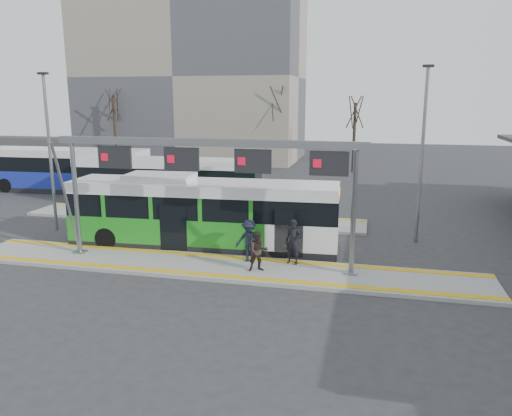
{
  "coord_description": "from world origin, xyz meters",
  "views": [
    {
      "loc": [
        6.08,
        -18.8,
        7.01
      ],
      "look_at": [
        1.0,
        3.0,
        1.99
      ],
      "focal_mm": 35.0,
      "sensor_mm": 36.0,
      "label": 1
    }
  ],
  "objects": [
    {
      "name": "ground",
      "position": [
        0.0,
        0.0,
        0.0
      ],
      "size": [
        120.0,
        120.0,
        0.0
      ],
      "primitive_type": "plane",
      "color": "#2D2D30",
      "rests_on": "ground"
    },
    {
      "name": "platform_main",
      "position": [
        0.0,
        0.0,
        0.07
      ],
      "size": [
        22.0,
        3.0,
        0.15
      ],
      "primitive_type": "cube",
      "color": "gray",
      "rests_on": "ground"
    },
    {
      "name": "platform_second",
      "position": [
        -4.0,
        8.0,
        0.07
      ],
      "size": [
        20.0,
        3.0,
        0.15
      ],
      "primitive_type": "cube",
      "color": "gray",
      "rests_on": "ground"
    },
    {
      "name": "tactile_main",
      "position": [
        0.0,
        0.0,
        0.16
      ],
      "size": [
        22.0,
        2.65,
        0.02
      ],
      "color": "gold",
      "rests_on": "platform_main"
    },
    {
      "name": "tactile_second",
      "position": [
        -4.0,
        9.15,
        0.16
      ],
      "size": [
        20.0,
        0.35,
        0.02
      ],
      "color": "gold",
      "rests_on": "platform_second"
    },
    {
      "name": "gantry",
      "position": [
        -0.35,
        0.25,
        4.3
      ],
      "size": [
        13.0,
        1.68,
        5.2
      ],
      "color": "slate",
      "rests_on": "platform_main"
    },
    {
      "name": "apartment_block",
      "position": [
        -14.0,
        36.0,
        9.21
      ],
      "size": [
        24.5,
        12.5,
        18.4
      ],
      "color": "gray",
      "rests_on": "ground"
    },
    {
      "name": "hero_bus",
      "position": [
        -1.55,
        2.88,
        1.58
      ],
      "size": [
        12.67,
        3.33,
        3.45
      ],
      "rotation": [
        0.0,
        0.0,
        0.05
      ],
      "color": "black",
      "rests_on": "ground"
    },
    {
      "name": "bg_bus_green",
      "position": [
        -6.95,
        11.39,
        1.5
      ],
      "size": [
        12.28,
        3.19,
        3.04
      ],
      "rotation": [
        0.0,
        0.0,
        0.05
      ],
      "color": "black",
      "rests_on": "ground"
    },
    {
      "name": "bg_bus_blue",
      "position": [
        -16.18,
        14.05,
        1.58
      ],
      "size": [
        12.4,
        3.35,
        3.2
      ],
      "rotation": [
        0.0,
        0.0,
        0.05
      ],
      "color": "black",
      "rests_on": "ground"
    },
    {
      "name": "passenger_a",
      "position": [
        3.06,
        0.97,
        1.09
      ],
      "size": [
        0.78,
        0.61,
        1.88
      ],
      "primitive_type": "imported",
      "rotation": [
        0.0,
        0.0,
        -0.25
      ],
      "color": "black",
      "rests_on": "platform_main"
    },
    {
      "name": "passenger_b",
      "position": [
        1.85,
        -0.23,
        0.97
      ],
      "size": [
        0.98,
        0.89,
        1.63
      ],
      "primitive_type": "imported",
      "rotation": [
        0.0,
        0.0,
        0.44
      ],
      "color": "#2E211F",
      "rests_on": "platform_main"
    },
    {
      "name": "passenger_c",
      "position": [
        1.21,
        0.82,
        1.06
      ],
      "size": [
        1.22,
        0.75,
        1.82
      ],
      "primitive_type": "imported",
      "rotation": [
        0.0,
        0.0,
        -0.07
      ],
      "color": "black",
      "rests_on": "platform_main"
    },
    {
      "name": "tree_left",
      "position": [
        -3.32,
        30.18,
        6.27
      ],
      "size": [
        1.4,
        1.4,
        8.27
      ],
      "color": "#382B21",
      "rests_on": "ground"
    },
    {
      "name": "tree_mid",
      "position": [
        4.36,
        29.12,
        5.54
      ],
      "size": [
        1.4,
        1.4,
        7.3
      ],
      "color": "#382B21",
      "rests_on": "ground"
    },
    {
      "name": "tree_far",
      "position": [
        -20.23,
        29.08,
        6.09
      ],
      "size": [
        1.4,
        1.4,
        8.03
      ],
      "color": "#382B21",
      "rests_on": "ground"
    },
    {
      "name": "lamp_west",
      "position": [
        -10.19,
        3.92,
        4.34
      ],
      "size": [
        0.5,
        0.25,
        8.19
      ],
      "color": "slate",
      "rests_on": "ground"
    },
    {
      "name": "lamp_east",
      "position": [
        8.39,
        5.96,
        4.46
      ],
      "size": [
        0.5,
        0.25,
        8.43
      ],
      "color": "slate",
      "rests_on": "ground"
    }
  ]
}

